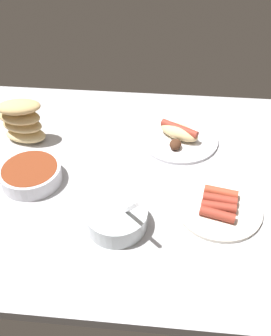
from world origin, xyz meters
TOP-DOWN VIEW (x-y plane):
  - ground_plane at (0.00, 0.00)cm, footprint 120.00×90.00cm
  - bread_stack at (-33.08, 12.17)cm, footprint 14.90×10.66cm
  - plate_sausages at (26.30, -12.15)cm, footprint 22.59×22.59cm
  - bowl_coleslaw at (0.69, -19.97)cm, footprint 15.34×15.34cm
  - plate_hotdog_assembled at (15.71, 16.56)cm, footprint 25.22×25.22cm
  - bowl_chili at (-25.32, -6.21)cm, footprint 17.01×17.01cm

SIDE VIEW (x-z plane):
  - ground_plane at x=0.00cm, z-range -3.00..0.00cm
  - plate_sausages at x=26.30cm, z-range -0.72..2.74cm
  - plate_hotdog_assembled at x=15.71cm, z-range -1.12..4.49cm
  - bowl_chili at x=-25.32cm, z-range 0.23..4.95cm
  - bowl_coleslaw at x=0.69cm, z-range -4.63..10.36cm
  - bread_stack at x=-33.08cm, z-range 0.00..14.40cm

